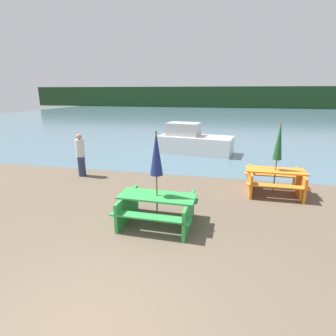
{
  "coord_description": "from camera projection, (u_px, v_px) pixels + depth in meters",
  "views": [
    {
      "loc": [
        1.72,
        -2.36,
        3.11
      ],
      "look_at": [
        0.07,
        5.15,
        0.85
      ],
      "focal_mm": 28.0,
      "sensor_mm": 36.0,
      "label": 1
    }
  ],
  "objects": [
    {
      "name": "umbrella_darkgreen",
      "position": [
        279.0,
        142.0,
        7.83
      ],
      "size": [
        0.27,
        0.27,
        2.25
      ],
      "color": "brown",
      "rests_on": "ground_plane"
    },
    {
      "name": "far_treeline",
      "position": [
        219.0,
        97.0,
        51.7
      ],
      "size": [
        80.0,
        1.6,
        4.0
      ],
      "color": "#1E3D1E",
      "rests_on": "water"
    },
    {
      "name": "picnic_table_orange",
      "position": [
        274.0,
        179.0,
        8.17
      ],
      "size": [
        1.76,
        1.39,
        0.78
      ],
      "rotation": [
        0.0,
        0.0,
        -0.01
      ],
      "color": "orange",
      "rests_on": "ground_plane"
    },
    {
      "name": "person",
      "position": [
        81.0,
        155.0,
        9.81
      ],
      "size": [
        0.32,
        0.32,
        1.61
      ],
      "color": "#283351",
      "rests_on": "ground_plane"
    },
    {
      "name": "picnic_table_green",
      "position": [
        157.0,
        206.0,
        6.27
      ],
      "size": [
        1.85,
        1.42,
        0.74
      ],
      "rotation": [
        0.0,
        0.0,
        -0.02
      ],
      "color": "green",
      "rests_on": "ground_plane"
    },
    {
      "name": "boat",
      "position": [
        193.0,
        142.0,
        13.6
      ],
      "size": [
        3.92,
        2.09,
        1.54
      ],
      "rotation": [
        0.0,
        0.0,
        -0.16
      ],
      "color": "silver",
      "rests_on": "water"
    },
    {
      "name": "umbrella_navy",
      "position": [
        156.0,
        154.0,
        5.91
      ],
      "size": [
        0.3,
        0.3,
        2.27
      ],
      "color": "brown",
      "rests_on": "ground_plane"
    },
    {
      "name": "water",
      "position": [
        213.0,
        117.0,
        33.52
      ],
      "size": [
        60.0,
        50.0,
        0.0
      ],
      "color": "slate",
      "rests_on": "ground_plane"
    }
  ]
}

